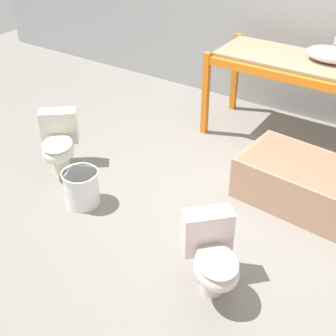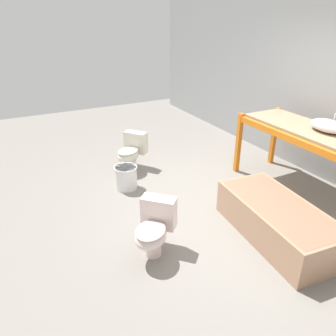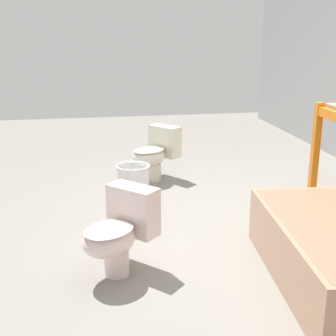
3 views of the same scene
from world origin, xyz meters
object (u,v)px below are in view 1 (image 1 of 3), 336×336
object	(u,v)px
sink_basin	(331,54)
toilet_far	(59,142)
bathtub_main	(323,188)
toilet_near	(212,256)
bucket_white	(81,187)

from	to	relation	value
sink_basin	toilet_far	size ratio (longest dim) A/B	0.78
bathtub_main	toilet_far	distance (m)	2.70
sink_basin	toilet_near	bearing A→B (deg)	-88.86
sink_basin	bathtub_main	bearing A→B (deg)	-69.03
bathtub_main	toilet_far	bearing A→B (deg)	-156.17
sink_basin	bathtub_main	distance (m)	1.53
toilet_far	sink_basin	bearing A→B (deg)	5.51
bucket_white	toilet_far	bearing A→B (deg)	150.98
toilet_far	toilet_near	bearing A→B (deg)	-53.74
sink_basin	bathtub_main	world-z (taller)	sink_basin
bathtub_main	bucket_white	size ratio (longest dim) A/B	4.61
sink_basin	toilet_near	xyz separation A→B (m)	(0.05, -2.63, -0.76)
toilet_far	bathtub_main	bearing A→B (deg)	-20.18
toilet_near	toilet_far	world-z (taller)	same
sink_basin	toilet_near	size ratio (longest dim) A/B	0.80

